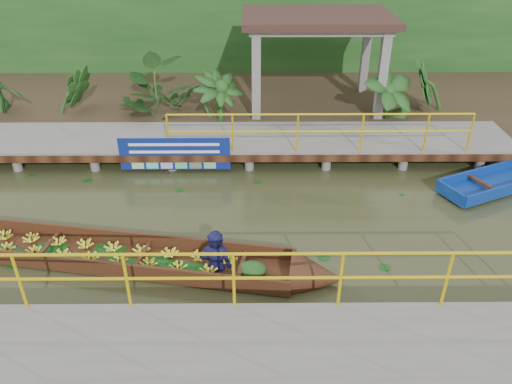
{
  "coord_description": "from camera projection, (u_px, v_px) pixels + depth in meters",
  "views": [
    {
      "loc": [
        1.09,
        -8.81,
        6.08
      ],
      "look_at": [
        1.16,
        0.5,
        0.6
      ],
      "focal_mm": 35.0,
      "sensor_mm": 36.0,
      "label": 1
    }
  ],
  "objects": [
    {
      "name": "near_dock",
      "position": [
        247.0,
        382.0,
        6.9
      ],
      "size": [
        18.0,
        2.4,
        1.73
      ],
      "color": "slate",
      "rests_on": "ground"
    },
    {
      "name": "blue_banner",
      "position": [
        175.0,
        154.0,
        12.51
      ],
      "size": [
        2.79,
        0.04,
        0.87
      ],
      "color": "navy",
      "rests_on": "ground"
    },
    {
      "name": "land_strip",
      "position": [
        221.0,
        98.0,
        17.01
      ],
      "size": [
        30.0,
        8.0,
        0.45
      ],
      "primitive_type": "cube",
      "color": "#322919",
      "rests_on": "ground"
    },
    {
      "name": "vendor_boat",
      "position": [
        110.0,
        251.0,
        9.6
      ],
      "size": [
        9.62,
        2.57,
        2.11
      ],
      "rotation": [
        0.0,
        0.0,
        -0.17
      ],
      "color": "#3A1B0F",
      "rests_on": "ground"
    },
    {
      "name": "far_dock",
      "position": [
        213.0,
        141.0,
        13.38
      ],
      "size": [
        16.0,
        2.06,
        1.66
      ],
      "color": "slate",
      "rests_on": "ground"
    },
    {
      "name": "ground",
      "position": [
        202.0,
        228.0,
        10.67
      ],
      "size": [
        80.0,
        80.0,
        0.0
      ],
      "primitive_type": "plane",
      "color": "#2B3018",
      "rests_on": "ground"
    },
    {
      "name": "tropical_plants",
      "position": [
        209.0,
        94.0,
        14.66
      ],
      "size": [
        14.07,
        1.07,
        1.34
      ],
      "color": "#154216",
      "rests_on": "ground"
    },
    {
      "name": "foliage_backdrop",
      "position": [
        222.0,
        28.0,
        18.27
      ],
      "size": [
        30.0,
        0.8,
        4.0
      ],
      "primitive_type": "cube",
      "color": "#154216",
      "rests_on": "ground"
    },
    {
      "name": "pavilion",
      "position": [
        317.0,
        27.0,
        14.68
      ],
      "size": [
        4.4,
        3.0,
        3.0
      ],
      "color": "slate",
      "rests_on": "ground"
    }
  ]
}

